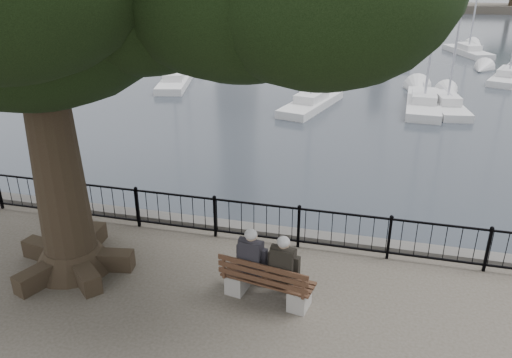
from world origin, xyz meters
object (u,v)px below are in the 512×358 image
(bench, at_px, (267,286))
(person_right, at_px, (286,271))
(person_left, at_px, (254,263))
(lion_monument, at_px, (384,11))

(bench, bearing_deg, person_right, 7.02)
(person_left, height_order, person_right, same)
(person_left, bearing_deg, person_right, -10.04)
(lion_monument, bearing_deg, bench, -91.45)
(lion_monument, bearing_deg, person_left, -91.79)
(person_left, xyz_separation_m, person_right, (0.64, -0.11, 0.00))
(person_right, bearing_deg, person_left, 169.96)
(person_left, relative_size, lion_monument, 0.17)
(person_right, xyz_separation_m, lion_monument, (0.90, 49.49, 0.62))
(bench, height_order, person_left, person_left)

